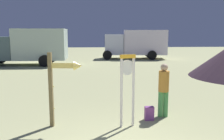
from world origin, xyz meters
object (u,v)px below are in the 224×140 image
object	(u,v)px
backpack	(149,113)
box_truck_far	(137,43)
standing_clock	(127,83)
arrow_sign	(62,78)
box_truck_near	(31,46)
person_near_clock	(164,87)

from	to	relation	value
backpack	box_truck_far	xyz separation A→B (m)	(2.64, 17.28, 1.39)
standing_clock	backpack	xyz separation A→B (m)	(0.72, 0.44, -1.03)
box_truck_far	arrow_sign	bearing A→B (deg)	-106.25
standing_clock	box_truck_far	size ratio (longest dim) A/B	0.31
standing_clock	backpack	bearing A→B (deg)	31.01
box_truck_far	box_truck_near	bearing A→B (deg)	-155.61
arrow_sign	box_truck_near	bearing A→B (deg)	107.86
box_truck_near	box_truck_far	xyz separation A→B (m)	(9.43, 4.27, 0.00)
person_near_clock	box_truck_near	world-z (taller)	box_truck_near
person_near_clock	box_truck_near	size ratio (longest dim) A/B	0.27
person_near_clock	box_truck_far	xyz separation A→B (m)	(2.15, 17.03, 0.66)
person_near_clock	box_truck_far	world-z (taller)	box_truck_far
person_near_clock	box_truck_near	xyz separation A→B (m)	(-7.27, 12.76, 0.66)
person_near_clock	box_truck_near	bearing A→B (deg)	119.69
person_near_clock	box_truck_far	bearing A→B (deg)	82.79
standing_clock	backpack	world-z (taller)	standing_clock
person_near_clock	backpack	world-z (taller)	person_near_clock
box_truck_near	box_truck_far	size ratio (longest dim) A/B	0.95
arrow_sign	box_truck_near	distance (m)	14.01
box_truck_near	arrow_sign	bearing A→B (deg)	-72.14
box_truck_far	person_near_clock	bearing A→B (deg)	-97.21
standing_clock	box_truck_far	xyz separation A→B (m)	(3.37, 17.72, 0.36)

